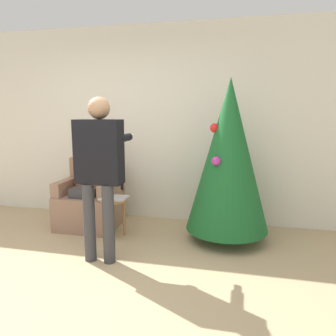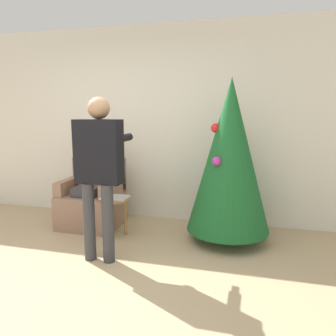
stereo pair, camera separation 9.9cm
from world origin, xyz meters
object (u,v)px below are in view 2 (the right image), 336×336
armchair (93,202)px  person_seated (91,175)px  christmas_tree (230,156)px  side_stool (115,206)px  person_standing (99,164)px

armchair → person_seated: size_ratio=0.71×
christmas_tree → side_stool: bearing=-171.2°
christmas_tree → person_standing: christmas_tree is taller
person_seated → side_stool: bearing=-30.2°
person_standing → side_stool: (-0.11, 0.62, -0.62)m
christmas_tree → armchair: size_ratio=2.13×
person_standing → armchair: bearing=122.4°
armchair → person_seated: person_seated is taller
christmas_tree → person_seated: size_ratio=1.52×
christmas_tree → side_stool: christmas_tree is taller
armchair → side_stool: (0.46, -0.29, 0.07)m
person_seated → person_standing: bearing=-57.0°
christmas_tree → side_stool: (-1.35, -0.21, -0.64)m
christmas_tree → armchair: christmas_tree is taller
armchair → side_stool: size_ratio=1.86×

